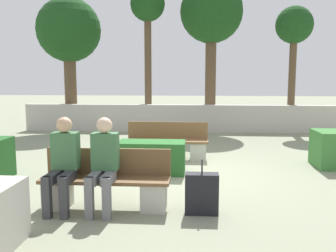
{
  "coord_description": "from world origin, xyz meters",
  "views": [
    {
      "loc": [
        0.24,
        -7.28,
        1.94
      ],
      "look_at": [
        -0.32,
        0.5,
        0.9
      ],
      "focal_mm": 40.0,
      "sensor_mm": 36.0,
      "label": 1
    }
  ],
  "objects": [
    {
      "name": "person_seated_woman",
      "position": [
        -1.65,
        -2.12,
        0.75
      ],
      "size": [
        0.38,
        0.64,
        1.36
      ],
      "color": "#333338",
      "rests_on": "ground_plane"
    },
    {
      "name": "bench_left_side",
      "position": [
        -0.4,
        1.37,
        0.33
      ],
      "size": [
        1.91,
        0.48,
        0.86
      ],
      "rotation": [
        0.0,
        0.0,
        -0.05
      ],
      "color": "brown",
      "rests_on": "ground_plane"
    },
    {
      "name": "bench_front",
      "position": [
        -1.06,
        -1.99,
        0.33
      ],
      "size": [
        1.9,
        0.49,
        0.86
      ],
      "color": "brown",
      "rests_on": "ground_plane"
    },
    {
      "name": "tree_center_right",
      "position": [
        0.81,
        6.78,
        4.15
      ],
      "size": [
        2.28,
        2.28,
        5.41
      ],
      "color": "brown",
      "rests_on": "ground_plane"
    },
    {
      "name": "tree_rightmost",
      "position": [
        3.63,
        6.19,
        3.51
      ],
      "size": [
        1.28,
        1.28,
        4.33
      ],
      "color": "brown",
      "rests_on": "ground_plane"
    },
    {
      "name": "person_seated_man",
      "position": [
        -1.06,
        -2.12,
        0.75
      ],
      "size": [
        0.38,
        0.64,
        1.35
      ],
      "color": "slate",
      "rests_on": "ground_plane"
    },
    {
      "name": "suitcase",
      "position": [
        0.35,
        -2.15,
        0.29
      ],
      "size": [
        0.47,
        0.21,
        0.79
      ],
      "color": "black",
      "rests_on": "ground_plane"
    },
    {
      "name": "tree_center_left",
      "position": [
        -1.48,
        6.5,
        4.21
      ],
      "size": [
        1.25,
        1.25,
        5.13
      ],
      "color": "brown",
      "rests_on": "ground_plane"
    },
    {
      "name": "ground_plane",
      "position": [
        0.0,
        0.0,
        0.0
      ],
      "size": [
        60.0,
        60.0,
        0.0
      ],
      "primitive_type": "plane",
      "color": "gray"
    },
    {
      "name": "hedge_block_near_right",
      "position": [
        -0.61,
        0.06,
        0.32
      ],
      "size": [
        1.34,
        0.63,
        0.64
      ],
      "color": "#286028",
      "rests_on": "ground_plane"
    },
    {
      "name": "tree_leftmost",
      "position": [
        -4.3,
        6.16,
        3.5
      ],
      "size": [
        2.29,
        2.29,
        4.74
      ],
      "color": "brown",
      "rests_on": "ground_plane"
    },
    {
      "name": "perimeter_wall",
      "position": [
        0.0,
        5.73,
        0.47
      ],
      "size": [
        11.55,
        0.3,
        0.95
      ],
      "color": "#B7B2A8",
      "rests_on": "ground_plane"
    }
  ]
}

